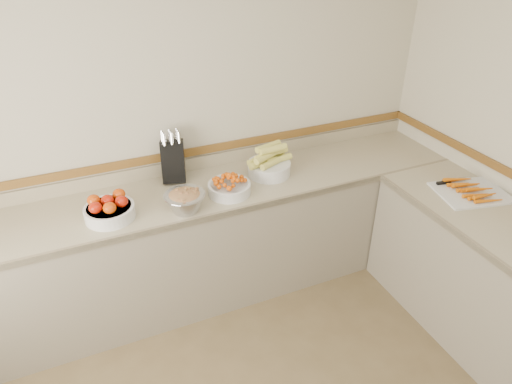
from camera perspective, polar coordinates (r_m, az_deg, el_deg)
name	(u,v)px	position (r m, az deg, el deg)	size (l,w,h in m)	color
back_wall	(173,122)	(3.28, -10.30, 8.62)	(4.00, 4.00, 0.00)	#BCB49B
counter_back	(195,244)	(3.42, -7.62, -6.48)	(4.00, 0.65, 1.08)	tan
knife_block	(173,160)	(3.28, -10.34, 3.95)	(0.21, 0.23, 0.39)	black
tomato_bowl	(109,209)	(2.99, -17.88, -2.05)	(0.31, 0.31, 0.15)	silver
cherry_tomato_bowl	(229,186)	(3.11, -3.35, 0.72)	(0.30, 0.30, 0.16)	silver
corn_bowl	(269,164)	(3.34, 1.64, 3.51)	(0.35, 0.32, 0.23)	silver
rhubarb_bowl	(185,200)	(2.94, -8.87, -1.03)	(0.27, 0.27, 0.15)	#B2B2BA
cutting_board	(471,191)	(3.46, 25.29, 0.14)	(0.53, 0.45, 0.07)	silver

